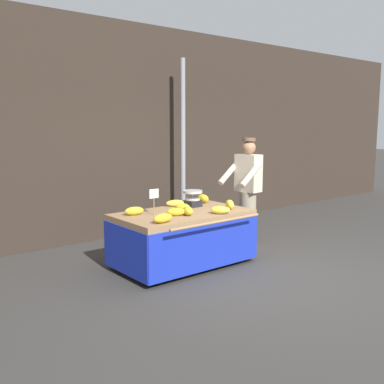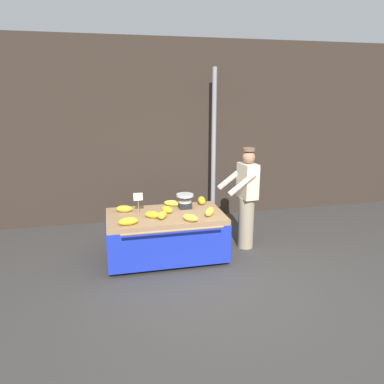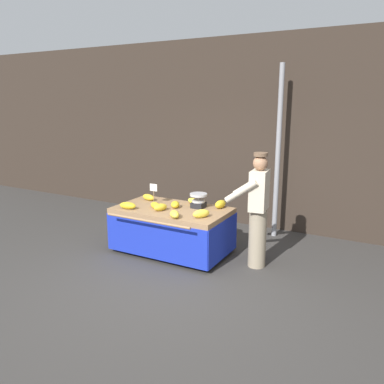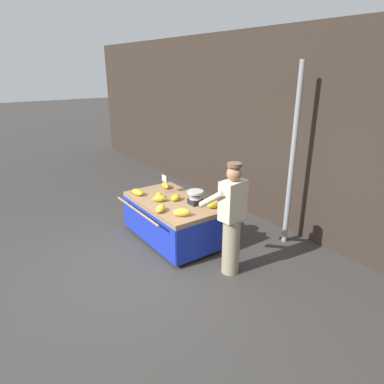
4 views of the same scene
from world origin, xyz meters
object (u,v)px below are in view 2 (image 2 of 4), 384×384
(banana_bunch_1, at_px, (202,200))
(banana_bunch_6, at_px, (124,209))
(vendor_person, at_px, (246,198))
(weighing_scale, at_px, (185,201))
(banana_bunch_3, at_px, (152,215))
(banana_cart, at_px, (166,226))
(banana_bunch_7, at_px, (210,212))
(banana_bunch_0, at_px, (172,203))
(banana_bunch_4, at_px, (128,221))
(banana_bunch_2, at_px, (167,209))
(price_sign, at_px, (138,199))
(banana_bunch_8, at_px, (162,215))
(banana_bunch_5, at_px, (190,218))
(street_pole, at_px, (214,148))

(banana_bunch_1, height_order, banana_bunch_6, banana_bunch_1)
(banana_bunch_1, distance_m, vendor_person, 0.75)
(weighing_scale, relative_size, banana_bunch_3, 1.16)
(banana_cart, relative_size, banana_bunch_7, 6.81)
(banana_bunch_0, distance_m, banana_bunch_4, 1.09)
(banana_bunch_2, bearing_deg, banana_bunch_6, 164.11)
(banana_cart, xyz_separation_m, vendor_person, (1.39, 0.13, 0.33))
(banana_bunch_0, distance_m, banana_bunch_7, 0.79)
(price_sign, xyz_separation_m, banana_bunch_3, (0.19, -0.23, -0.20))
(banana_bunch_0, height_order, banana_bunch_7, banana_bunch_7)
(banana_cart, distance_m, banana_bunch_0, 0.50)
(weighing_scale, relative_size, vendor_person, 0.16)
(banana_bunch_6, bearing_deg, vendor_person, -2.85)
(weighing_scale, height_order, price_sign, price_sign)
(banana_bunch_6, bearing_deg, banana_cart, -20.66)
(weighing_scale, xyz_separation_m, banana_bunch_7, (0.29, -0.47, -0.06))
(banana_bunch_8, bearing_deg, banana_bunch_1, 37.97)
(banana_cart, xyz_separation_m, price_sign, (-0.41, 0.09, 0.45))
(price_sign, bearing_deg, banana_bunch_2, -4.91)
(banana_bunch_5, bearing_deg, banana_bunch_6, 144.77)
(price_sign, height_order, banana_bunch_4, price_sign)
(street_pole, height_order, banana_bunch_2, street_pole)
(weighing_scale, relative_size, banana_bunch_1, 1.14)
(banana_bunch_2, bearing_deg, banana_bunch_7, -24.63)
(price_sign, bearing_deg, banana_bunch_3, -50.80)
(banana_bunch_4, height_order, banana_bunch_8, banana_bunch_8)
(weighing_scale, xyz_separation_m, banana_bunch_8, (-0.44, -0.44, -0.06))
(weighing_scale, distance_m, price_sign, 0.79)
(banana_cart, height_order, banana_bunch_7, banana_bunch_7)
(banana_bunch_1, bearing_deg, price_sign, -164.86)
(price_sign, bearing_deg, vendor_person, 1.53)
(banana_cart, distance_m, banana_bunch_8, 0.34)
(banana_bunch_0, distance_m, banana_bunch_5, 0.82)
(banana_bunch_0, bearing_deg, banana_bunch_1, -1.50)
(banana_bunch_4, bearing_deg, vendor_person, 14.40)
(banana_bunch_2, height_order, banana_bunch_6, banana_bunch_6)
(banana_bunch_1, xyz_separation_m, banana_bunch_8, (-0.76, -0.59, -0.01))
(banana_bunch_6, bearing_deg, banana_bunch_8, -39.64)
(banana_bunch_6, bearing_deg, banana_bunch_7, -20.26)
(banana_bunch_1, height_order, banana_bunch_7, banana_bunch_1)
(banana_bunch_7, bearing_deg, banana_bunch_1, 87.29)
(banana_cart, bearing_deg, banana_bunch_7, -19.87)
(street_pole, distance_m, banana_bunch_8, 2.33)
(price_sign, height_order, banana_bunch_2, price_sign)
(price_sign, bearing_deg, banana_bunch_0, 27.64)
(banana_cart, relative_size, banana_bunch_4, 6.49)
(banana_cart, bearing_deg, banana_bunch_8, -110.41)
(banana_bunch_6, distance_m, banana_bunch_8, 0.70)
(weighing_scale, bearing_deg, banana_bunch_5, -94.97)
(vendor_person, bearing_deg, banana_bunch_4, -165.60)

